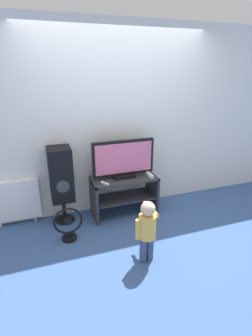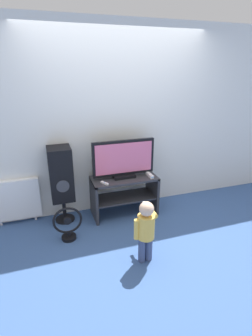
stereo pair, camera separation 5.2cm
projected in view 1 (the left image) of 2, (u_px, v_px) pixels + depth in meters
name	position (u px, v px, depth m)	size (l,w,h in m)	color
ground_plane	(129.00, 220.00, 3.68)	(16.00, 16.00, 0.00)	#38568C
wall_back	(117.00, 121.00, 3.67)	(10.00, 0.06, 2.60)	silver
tv_stand	(124.00, 190.00, 3.74)	(0.92, 0.43, 0.57)	#2D2D33
television	(123.00, 159.00, 3.59)	(0.87, 0.20, 0.53)	black
game_console	(149.00, 175.00, 3.70)	(0.05, 0.19, 0.04)	white
remote_primary	(105.00, 183.00, 3.45)	(0.09, 0.13, 0.03)	white
child	(147.00, 226.00, 2.78)	(0.27, 0.42, 0.72)	#3F4C72
speaker_tower	(61.00, 176.00, 3.44)	(0.30, 0.34, 1.06)	black
floor_fan	(68.00, 225.00, 3.20)	(0.36, 0.18, 0.44)	black
radiator	(15.00, 201.00, 3.50)	(0.64, 0.08, 0.62)	white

